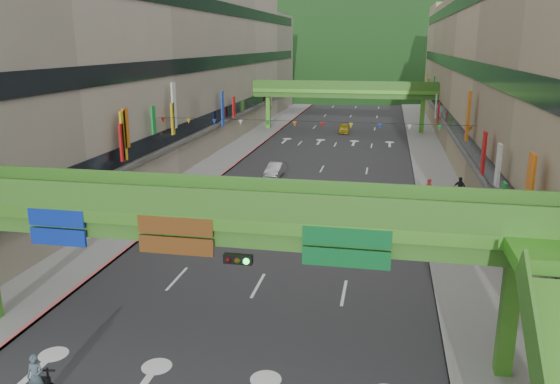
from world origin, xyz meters
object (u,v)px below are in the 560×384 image
object	(u,v)px
scooter_rider_near	(36,383)
pedestrian_red	(429,192)
scooter_rider_mid	(345,193)
car_silver	(275,170)
car_yellow	(344,128)
overpass_near	(240,236)

from	to	relation	value
scooter_rider_near	pedestrian_red	size ratio (longest dim) A/B	1.11
scooter_rider_mid	car_silver	bearing A→B (deg)	131.52
car_silver	car_yellow	size ratio (longest dim) A/B	1.01
overpass_near	scooter_rider_near	world-z (taller)	overpass_near
overpass_near	pedestrian_red	xyz separation A→B (m)	(8.87, 24.45, -4.32)
pedestrian_red	overpass_near	bearing A→B (deg)	-111.02
scooter_rider_near	car_silver	bearing A→B (deg)	87.89
scooter_rider_near	pedestrian_red	world-z (taller)	scooter_rider_near
overpass_near	scooter_rider_mid	distance (m)	23.02
car_yellow	car_silver	bearing A→B (deg)	-103.36
overpass_near	car_silver	size ratio (longest dim) A/B	7.30
car_silver	scooter_rider_near	bearing A→B (deg)	-88.98
scooter_rider_mid	car_yellow	xyz separation A→B (m)	(-3.00, 35.73, -0.31)
overpass_near	scooter_rider_mid	xyz separation A→B (m)	(2.34, 22.51, -4.25)
scooter_rider_near	car_yellow	world-z (taller)	scooter_rider_near
car_yellow	pedestrian_red	xyz separation A→B (m)	(9.53, -33.79, 0.24)
overpass_near	car_silver	world-z (taller)	overpass_near
car_silver	pedestrian_red	xyz separation A→B (m)	(13.81, -6.28, 0.25)
car_yellow	pedestrian_red	bearing A→B (deg)	-78.77
scooter_rider_mid	pedestrian_red	size ratio (longest dim) A/B	1.07
overpass_near	pedestrian_red	size ratio (longest dim) A/B	15.88
scooter_rider_near	scooter_rider_mid	distance (m)	28.22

